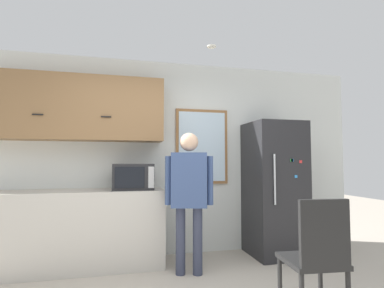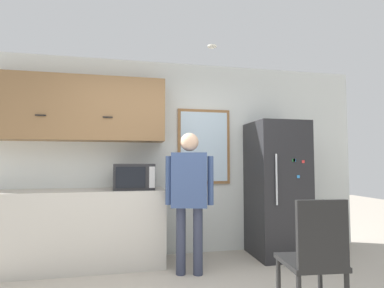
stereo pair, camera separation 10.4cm
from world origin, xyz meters
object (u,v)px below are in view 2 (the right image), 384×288
at_px(microwave, 134,177).
at_px(person, 189,188).
at_px(chair, 315,254).
at_px(refrigerator, 277,188).

distance_m(microwave, person, 0.77).
distance_m(person, chair, 1.51).
distance_m(microwave, chair, 2.24).
bearing_deg(chair, microwave, -43.92).
bearing_deg(microwave, person, -34.98).
xyz_separation_m(microwave, person, (0.62, -0.44, -0.11)).
height_order(person, refrigerator, refrigerator).
bearing_deg(person, chair, -42.64).
height_order(microwave, person, person).
bearing_deg(person, microwave, 158.97).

